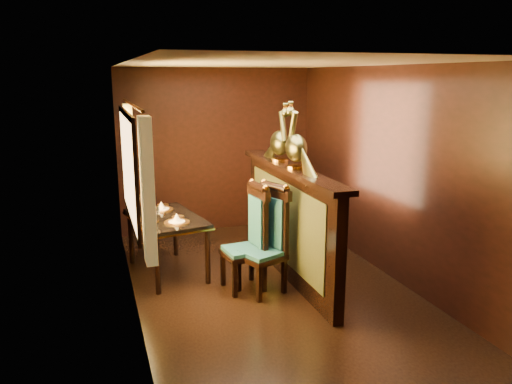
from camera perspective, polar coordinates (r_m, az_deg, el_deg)
ground at (r=5.79m, az=1.82°, el=-11.10°), size 5.00×5.00×0.00m
room_shell at (r=5.33m, az=1.02°, el=4.55°), size 3.04×5.04×2.52m
partition at (r=5.92m, az=3.79°, el=-3.22°), size 0.26×2.70×1.36m
dining_table at (r=6.14m, az=-10.28°, el=-3.38°), size 0.95×1.34×0.92m
chair_left at (r=5.57m, az=1.52°, el=-4.92°), size 0.59×0.60×1.25m
chair_right at (r=5.64m, az=-0.41°, el=-4.76°), size 0.49×0.51×1.23m
peacock_left at (r=5.56m, az=4.64°, el=6.43°), size 0.23×0.62×0.74m
peacock_right at (r=6.04m, az=2.74°, el=6.85°), size 0.22×0.60×0.71m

